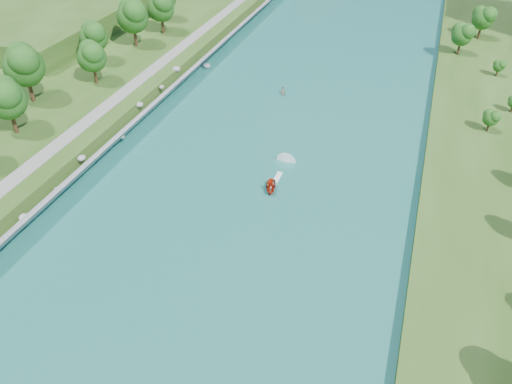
% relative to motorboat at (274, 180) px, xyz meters
% --- Properties ---
extents(ground, '(260.00, 260.00, 0.00)m').
position_rel_motorboat_xyz_m(ground, '(-4.64, -17.68, -0.67)').
color(ground, '#2D5119').
rests_on(ground, ground).
extents(river_water, '(55.00, 240.00, 0.10)m').
position_rel_motorboat_xyz_m(river_water, '(-4.64, 2.32, -0.62)').
color(river_water, '#1C6A62').
rests_on(river_water, ground).
extents(berm_west, '(45.00, 240.00, 3.50)m').
position_rel_motorboat_xyz_m(berm_west, '(-54.64, 2.32, 1.08)').
color(berm_west, '#2D5119').
rests_on(berm_west, ground).
extents(riprap_bank, '(5.06, 236.00, 4.64)m').
position_rel_motorboat_xyz_m(riprap_bank, '(-30.50, 1.80, 1.13)').
color(riprap_bank, slate).
rests_on(riprap_bank, ground).
extents(riverside_path, '(3.00, 200.00, 0.10)m').
position_rel_motorboat_xyz_m(riverside_path, '(-37.14, 2.32, 2.88)').
color(riverside_path, gray).
rests_on(riverside_path, berm_west).
extents(trees_west, '(17.40, 150.58, 13.67)m').
position_rel_motorboat_xyz_m(trees_west, '(-48.10, -3.86, 8.73)').
color(trees_west, '#214512').
rests_on(trees_west, berm_west).
extents(trees_east, '(17.33, 142.08, 11.65)m').
position_rel_motorboat_xyz_m(trees_east, '(35.32, 12.93, 5.39)').
color(trees_east, '#214512').
rests_on(trees_east, berm_east).
extents(motorboat, '(3.60, 18.71, 2.02)m').
position_rel_motorboat_xyz_m(motorboat, '(0.00, 0.00, 0.00)').
color(motorboat, '#B3250E').
rests_on(motorboat, river_water).
extents(raft, '(2.56, 2.97, 1.60)m').
position_rel_motorboat_xyz_m(raft, '(-8.21, 32.66, -0.22)').
color(raft, gray).
rests_on(raft, river_water).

